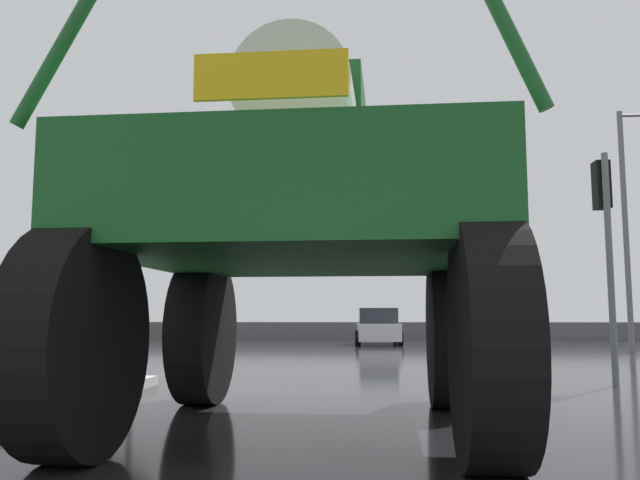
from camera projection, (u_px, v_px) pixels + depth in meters
ground_plane at (364, 358)px, 18.65m from camera, size 120.00×120.00×0.00m
oversize_sprayer at (306, 233)px, 6.94m from camera, size 4.29×5.48×4.54m
sedan_ahead at (378, 327)px, 27.98m from camera, size 2.02×4.17×1.52m
traffic_signal_near_left at (73, 246)px, 12.15m from camera, size 0.24×0.54×3.33m
traffic_signal_near_right at (604, 216)px, 11.43m from camera, size 0.24×0.54×3.94m
streetlight_far_left at (140, 225)px, 24.26m from camera, size 1.92×0.24×8.10m
streetlight_far_right at (629, 216)px, 22.15m from camera, size 1.76×0.24×8.10m
bare_tree_left at (114, 199)px, 22.58m from camera, size 3.59×3.59×6.73m
roadside_barrier at (368, 331)px, 33.12m from camera, size 26.50×0.24×0.90m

